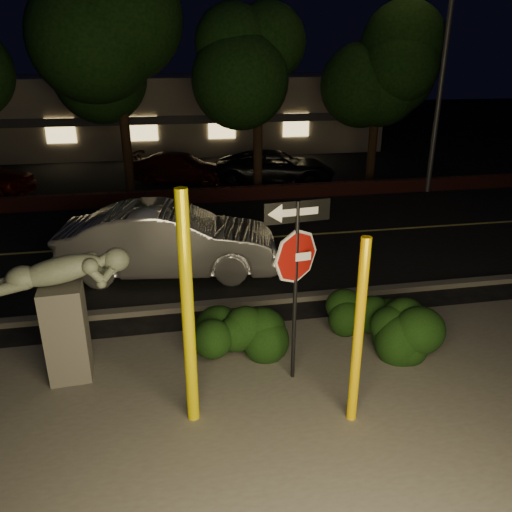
{
  "coord_description": "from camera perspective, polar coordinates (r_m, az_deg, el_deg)",
  "views": [
    {
      "loc": [
        -1.32,
        -6.51,
        4.9
      ],
      "look_at": [
        0.27,
        1.66,
        1.6
      ],
      "focal_mm": 35.0,
      "sensor_mm": 36.0,
      "label": 1
    }
  ],
  "objects": [
    {
      "name": "patio",
      "position": [
        7.48,
        1.96,
        -19.2
      ],
      "size": [
        14.0,
        6.0,
        0.02
      ],
      "primitive_type": "cube",
      "color": "#4C4944",
      "rests_on": "ground"
    },
    {
      "name": "signpost",
      "position": [
        7.47,
        4.62,
        -0.14
      ],
      "size": [
        1.02,
        0.17,
        3.01
      ],
      "rotation": [
        0.0,
        0.0,
        0.12
      ],
      "color": "black",
      "rests_on": "ground"
    },
    {
      "name": "sculpture",
      "position": [
        8.38,
        -21.04,
        -5.03
      ],
      "size": [
        2.05,
        0.67,
        2.19
      ],
      "rotation": [
        0.0,
        0.0,
        0.06
      ],
      "color": "#4C4944",
      "rests_on": "ground"
    },
    {
      "name": "tree_far_c",
      "position": [
        19.7,
        0.22,
        23.83
      ],
      "size": [
        4.8,
        4.8,
        7.84
      ],
      "color": "black",
      "rests_on": "ground"
    },
    {
      "name": "parked_car_dark",
      "position": [
        21.14,
        2.24,
        10.09
      ],
      "size": [
        5.29,
        3.32,
        1.36
      ],
      "primitive_type": "imported",
      "rotation": [
        0.0,
        0.0,
        1.34
      ],
      "color": "black",
      "rests_on": "ground"
    },
    {
      "name": "streetlight",
      "position": [
        20.41,
        20.39,
        22.54
      ],
      "size": [
        1.36,
        0.71,
        9.52
      ],
      "rotation": [
        0.0,
        0.0,
        -0.37
      ],
      "color": "#4C4C51",
      "rests_on": "ground"
    },
    {
      "name": "silver_sedan",
      "position": [
        12.12,
        -9.87,
        1.75
      ],
      "size": [
        5.32,
        2.46,
        1.69
      ],
      "primitive_type": "imported",
      "rotation": [
        0.0,
        0.0,
        1.44
      ],
      "color": "silver",
      "rests_on": "ground"
    },
    {
      "name": "ground",
      "position": [
        17.27,
        -6.18,
        5.01
      ],
      "size": [
        90.0,
        90.0,
        0.0
      ],
      "primitive_type": "plane",
      "color": "black",
      "rests_on": "ground"
    },
    {
      "name": "parking_lot",
      "position": [
        24.05,
        -7.72,
        9.69
      ],
      "size": [
        40.0,
        12.0,
        0.01
      ],
      "primitive_type": "cube",
      "color": "black",
      "rests_on": "ground"
    },
    {
      "name": "lane_marking",
      "position": [
        14.43,
        -5.09,
        1.75
      ],
      "size": [
        80.0,
        0.12,
        0.0
      ],
      "primitive_type": "cube",
      "color": "#CABD50",
      "rests_on": "road"
    },
    {
      "name": "hedge_right",
      "position": [
        9.71,
        12.91,
        -6.05
      ],
      "size": [
        1.6,
        1.08,
        0.96
      ],
      "primitive_type": "ellipsoid",
      "rotation": [
        0.0,
        0.0,
        -0.21
      ],
      "color": "black",
      "rests_on": "ground"
    },
    {
      "name": "hedge_center",
      "position": [
        8.77,
        -1.39,
        -8.3
      ],
      "size": [
        2.22,
        1.54,
        1.05
      ],
      "primitive_type": "ellipsoid",
      "rotation": [
        0.0,
        0.0,
        0.32
      ],
      "color": "black",
      "rests_on": "ground"
    },
    {
      "name": "tree_far_b",
      "position": [
        19.78,
        -15.81,
        24.23
      ],
      "size": [
        5.2,
        5.2,
        8.41
      ],
      "color": "black",
      "rests_on": "ground"
    },
    {
      "name": "brick_wall",
      "position": [
        18.45,
        -6.58,
        6.88
      ],
      "size": [
        40.0,
        0.35,
        0.5
      ],
      "primitive_type": "cube",
      "color": "#491A17",
      "rests_on": "ground"
    },
    {
      "name": "yellow_pole_left",
      "position": [
        6.78,
        -7.79,
        -6.57
      ],
      "size": [
        0.17,
        0.17,
        3.44
      ],
      "primitive_type": "cylinder",
      "color": "#F3DC02",
      "rests_on": "ground"
    },
    {
      "name": "yellow_pole_right",
      "position": [
        7.0,
        11.61,
        -8.8
      ],
      "size": [
        0.14,
        0.14,
        2.82
      ],
      "primitive_type": "cylinder",
      "color": "#FFC902",
      "rests_on": "ground"
    },
    {
      "name": "road",
      "position": [
        14.43,
        -5.09,
        1.7
      ],
      "size": [
        80.0,
        8.0,
        0.01
      ],
      "primitive_type": "cube",
      "color": "black",
      "rests_on": "ground"
    },
    {
      "name": "tree_far_d",
      "position": [
        21.69,
        14.09,
        22.4
      ],
      "size": [
        4.4,
        4.4,
        7.42
      ],
      "color": "black",
      "rests_on": "ground"
    },
    {
      "name": "curb",
      "position": [
        10.66,
        -2.7,
        -5.4
      ],
      "size": [
        80.0,
        0.25,
        0.12
      ],
      "primitive_type": "cube",
      "color": "#4C4944",
      "rests_on": "ground"
    },
    {
      "name": "hedge_far_right",
      "position": [
        9.21,
        16.02,
        -7.64
      ],
      "size": [
        1.75,
        1.37,
        1.06
      ],
      "primitive_type": "ellipsoid",
      "rotation": [
        0.0,
        0.0,
        0.31
      ],
      "color": "black",
      "rests_on": "ground"
    },
    {
      "name": "parked_car_darkred",
      "position": [
        21.61,
        -8.57,
        9.94
      ],
      "size": [
        4.57,
        3.05,
        1.23
      ],
      "primitive_type": "imported",
      "rotation": [
        0.0,
        0.0,
        1.23
      ],
      "color": "#42100F",
      "rests_on": "ground"
    },
    {
      "name": "building",
      "position": [
        31.66,
        -8.9,
        16.12
      ],
      "size": [
        22.0,
        10.2,
        4.0
      ],
      "color": "slate",
      "rests_on": "ground"
    }
  ]
}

